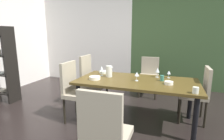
{
  "coord_description": "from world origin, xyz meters",
  "views": [
    {
      "loc": [
        1.3,
        -2.43,
        1.48
      ],
      "look_at": [
        0.31,
        0.44,
        0.85
      ],
      "focal_mm": 28.0,
      "sensor_mm": 36.0,
      "label": 1
    }
  ],
  "objects": [
    {
      "name": "cup_left",
      "position": [
        1.17,
        0.46,
        0.77
      ],
      "size": [
        0.06,
        0.06,
        0.09
      ],
      "primitive_type": "cylinder",
      "color": "#367766",
      "rests_on": "dining_table"
    },
    {
      "name": "chair_head_near",
      "position": [
        0.74,
        -1.03,
        0.56
      ],
      "size": [
        0.44,
        0.44,
        1.0
      ],
      "color": "tan",
      "rests_on": "ground_plane"
    },
    {
      "name": "chair_right_far",
      "position": [
        1.75,
        0.67,
        0.55
      ],
      "size": [
        0.44,
        0.44,
        0.95
      ],
      "rotation": [
        0.0,
        0.0,
        1.57
      ],
      "color": "tan",
      "rests_on": "ground_plane"
    },
    {
      "name": "wine_glass_west",
      "position": [
        1.27,
        0.71,
        0.82
      ],
      "size": [
        0.06,
        0.06,
        0.13
      ],
      "color": "silver",
      "rests_on": "dining_table"
    },
    {
      "name": "chair_left_far",
      "position": [
        -0.22,
        0.67,
        0.58
      ],
      "size": [
        0.45,
        0.44,
        1.06
      ],
      "rotation": [
        0.0,
        0.0,
        -1.57
      ],
      "color": "tan",
      "rests_on": "ground_plane"
    },
    {
      "name": "serving_bowl_front",
      "position": [
        0.09,
        0.18,
        0.75
      ],
      "size": [
        0.19,
        0.19,
        0.05
      ],
      "primitive_type": "cylinder",
      "color": "white",
      "rests_on": "dining_table"
    },
    {
      "name": "serving_bowl_north",
      "position": [
        1.28,
        0.28,
        0.75
      ],
      "size": [
        0.13,
        0.13,
        0.05
      ],
      "primitive_type": "cylinder",
      "color": "white",
      "rests_on": "dining_table"
    },
    {
      "name": "chair_head_far",
      "position": [
        0.8,
        1.74,
        0.54
      ],
      "size": [
        0.44,
        0.45,
        0.93
      ],
      "rotation": [
        0.0,
        0.0,
        3.14
      ],
      "color": "tan",
      "rests_on": "ground_plane"
    },
    {
      "name": "cup_rear",
      "position": [
        1.62,
        -0.04,
        0.77
      ],
      "size": [
        0.08,
        0.08,
        0.09
      ],
      "primitive_type": "cylinder",
      "color": "silver",
      "rests_on": "dining_table"
    },
    {
      "name": "dining_table",
      "position": [
        0.77,
        0.36,
        0.65
      ],
      "size": [
        1.97,
        0.97,
        0.72
      ],
      "color": "#503E1A",
      "rests_on": "ground_plane"
    },
    {
      "name": "wine_glass_corner",
      "position": [
        1.08,
        0.68,
        0.85
      ],
      "size": [
        0.07,
        0.07,
        0.17
      ],
      "color": "silver",
      "rests_on": "dining_table"
    },
    {
      "name": "ground_plane",
      "position": [
        0.0,
        0.0,
        -0.01
      ],
      "size": [
        5.71,
        5.26,
        0.02
      ],
      "primitive_type": "cube",
      "color": "black"
    },
    {
      "name": "pitcher_center",
      "position": [
        0.25,
        0.44,
        0.83
      ],
      "size": [
        0.13,
        0.11,
        0.2
      ],
      "color": "silver",
      "rests_on": "dining_table"
    },
    {
      "name": "garden_window_panel",
      "position": [
        1.51,
        2.58,
        1.33
      ],
      "size": [
        2.69,
        0.1,
        2.66
      ],
      "primitive_type": "cube",
      "color": "#3A532F",
      "rests_on": "ground_plane"
    },
    {
      "name": "serving_bowl_south",
      "position": [
        0.05,
        0.68,
        0.75
      ],
      "size": [
        0.18,
        0.18,
        0.04
      ],
      "primitive_type": "cylinder",
      "color": "silver",
      "rests_on": "dining_table"
    },
    {
      "name": "chair_left_near",
      "position": [
        -0.22,
        0.05,
        0.57
      ],
      "size": [
        0.45,
        0.44,
        1.02
      ],
      "rotation": [
        0.0,
        0.0,
        -1.57
      ],
      "color": "tan",
      "rests_on": "ground_plane"
    },
    {
      "name": "wine_glass_right",
      "position": [
        0.78,
        0.33,
        0.83
      ],
      "size": [
        0.08,
        0.08,
        0.15
      ],
      "color": "silver",
      "rests_on": "dining_table"
    },
    {
      "name": "wine_glass_east",
      "position": [
        0.09,
        0.48,
        0.85
      ],
      "size": [
        0.06,
        0.06,
        0.18
      ],
      "color": "silver",
      "rests_on": "dining_table"
    },
    {
      "name": "back_panel_interior",
      "position": [
        -1.34,
        2.58,
        1.33
      ],
      "size": [
        3.02,
        0.1,
        2.66
      ],
      "primitive_type": "cube",
      "color": "silver",
      "rests_on": "ground_plane"
    }
  ]
}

